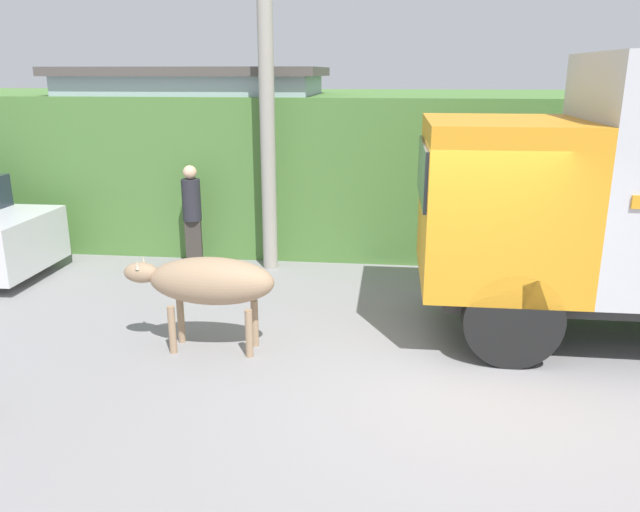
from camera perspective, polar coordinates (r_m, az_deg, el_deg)
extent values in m
plane|color=gray|center=(7.40, 10.74, -10.20)|extent=(60.00, 60.00, 0.00)
cube|color=#4C7A38|center=(13.60, 9.19, 8.44)|extent=(32.00, 5.64, 2.87)
cube|color=#99ADB7|center=(12.70, -11.02, 8.58)|extent=(4.61, 2.40, 3.22)
cube|color=#4C4742|center=(12.58, -11.45, 16.20)|extent=(4.91, 2.70, 0.16)
cube|color=orange|center=(8.09, 16.03, 4.84)|extent=(1.87, 2.24, 1.99)
cube|color=#232D38|center=(7.93, 9.36, 7.67)|extent=(0.04, 1.90, 0.70)
cylinder|color=black|center=(7.60, 17.04, -5.24)|extent=(1.13, 0.49, 1.13)
ellipsoid|color=#9E7F60|center=(7.57, -9.88, -2.26)|extent=(1.53, 0.58, 0.58)
ellipsoid|color=#9E7F60|center=(7.83, -16.03, -1.47)|extent=(0.43, 0.25, 0.25)
cone|color=#B7AD93|center=(7.71, -16.37, -0.80)|extent=(0.06, 0.06, 0.11)
cone|color=#B7AD93|center=(7.88, -15.83, -0.38)|extent=(0.06, 0.06, 0.11)
cylinder|color=#9E7F60|center=(7.78, -13.36, -6.58)|extent=(0.09, 0.09, 0.60)
cylinder|color=#9E7F60|center=(8.05, -12.60, -5.72)|extent=(0.09, 0.09, 0.60)
cylinder|color=#9E7F60|center=(7.52, -6.51, -7.05)|extent=(0.09, 0.09, 0.60)
cylinder|color=#9E7F60|center=(7.80, -5.99, -6.13)|extent=(0.09, 0.09, 0.60)
cube|color=#38332D|center=(11.14, -11.45, 1.18)|extent=(0.30, 0.23, 0.82)
cylinder|color=#26262D|center=(10.97, -11.67, 5.06)|extent=(0.38, 0.38, 0.71)
sphere|color=#DBB28E|center=(10.89, -11.82, 7.50)|extent=(0.24, 0.24, 0.24)
cylinder|color=#9E998E|center=(10.46, -4.96, 17.00)|extent=(0.25, 0.25, 6.79)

